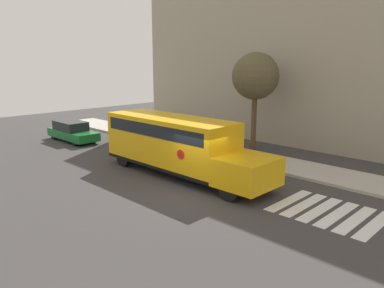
{
  "coord_description": "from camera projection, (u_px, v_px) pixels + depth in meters",
  "views": [
    {
      "loc": [
        11.33,
        -11.65,
        5.87
      ],
      "look_at": [
        -1.85,
        1.76,
        1.64
      ],
      "focal_mm": 35.0,
      "sensor_mm": 36.0,
      "label": 1
    }
  ],
  "objects": [
    {
      "name": "building_backdrop",
      "position": [
        331.0,
        45.0,
        24.68
      ],
      "size": [
        32.0,
        4.0,
        13.65
      ],
      "color": "#9E937F",
      "rests_on": "ground"
    },
    {
      "name": "tree_near_sidewalk",
      "position": [
        255.0,
        77.0,
        23.95
      ],
      "size": [
        3.03,
        3.03,
        6.37
      ],
      "color": "brown",
      "rests_on": "ground"
    },
    {
      "name": "school_bus",
      "position": [
        177.0,
        143.0,
        19.33
      ],
      "size": [
        10.06,
        2.57,
        2.97
      ],
      "color": "#EAA80F",
      "rests_on": "ground"
    },
    {
      "name": "parked_car",
      "position": [
        72.0,
        131.0,
        27.64
      ],
      "size": [
        4.79,
        1.7,
        1.45
      ],
      "color": "#196B2D",
      "rests_on": "ground"
    },
    {
      "name": "crosswalk_stripes",
      "position": [
        329.0,
        212.0,
        14.77
      ],
      "size": [
        4.0,
        3.2,
        0.01
      ],
      "color": "white",
      "rests_on": "ground"
    },
    {
      "name": "ground_plane",
      "position": [
        194.0,
        191.0,
        17.14
      ],
      "size": [
        60.0,
        60.0,
        0.0
      ],
      "primitive_type": "plane",
      "color": "#3A3838"
    },
    {
      "name": "sidewalk_strip",
      "position": [
        272.0,
        162.0,
        21.64
      ],
      "size": [
        44.0,
        3.0,
        0.15
      ],
      "color": "#B2ADA3",
      "rests_on": "ground"
    }
  ]
}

